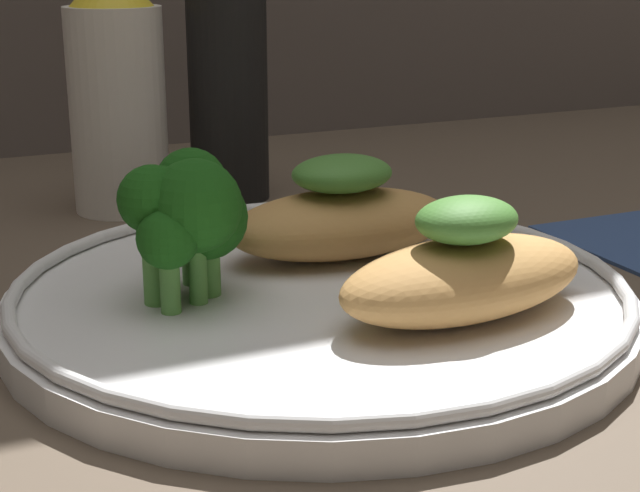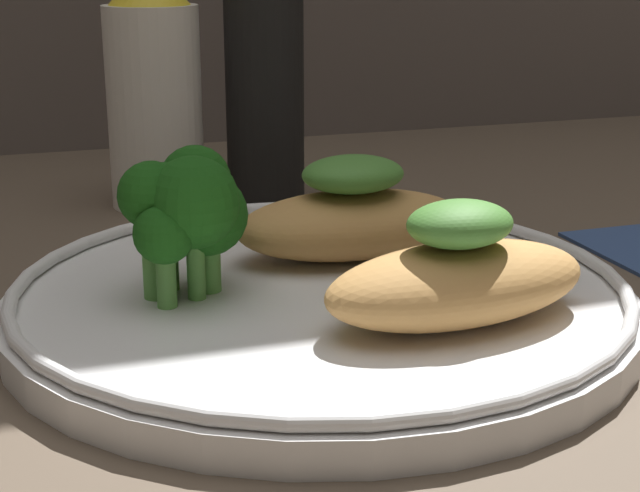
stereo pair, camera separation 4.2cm
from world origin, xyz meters
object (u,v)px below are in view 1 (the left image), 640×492
Objects in this scene: broccoli_bunch at (186,211)px; pepper_grinder at (228,78)px; plate at (320,298)px; sauce_bottle at (117,94)px.

pepper_grinder is at bearing 66.48° from broccoli_bunch.
broccoli_bunch is (-5.48, 1.36, 4.25)cm from plate.
sauce_bottle reaches higher than broccoli_bunch.
pepper_grinder reaches higher than broccoli_bunch.
broccoli_bunch is at bearing -113.52° from pepper_grinder.
broccoli_bunch is 22.78cm from pepper_grinder.
broccoli_bunch is 0.42× the size of sauce_bottle.
plate is at bearing -99.12° from pepper_grinder.
plate is 4.32× the size of broccoli_bunch.
sauce_bottle is 0.88× the size of pepper_grinder.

